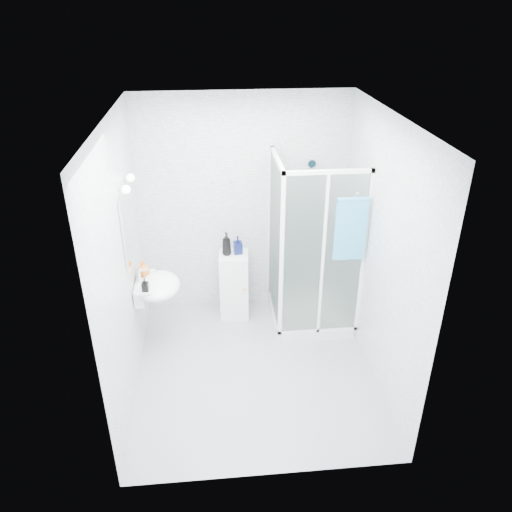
{
  "coord_description": "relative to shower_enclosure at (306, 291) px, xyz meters",
  "views": [
    {
      "loc": [
        -0.38,
        -4.04,
        3.49
      ],
      "look_at": [
        0.05,
        0.35,
        1.15
      ],
      "focal_mm": 35.0,
      "sensor_mm": 36.0,
      "label": 1
    }
  ],
  "objects": [
    {
      "name": "wall_hooks",
      "position": [
        -0.92,
        0.49,
        1.17
      ],
      "size": [
        0.23,
        0.06,
        0.03
      ],
      "color": "silver",
      "rests_on": "room"
    },
    {
      "name": "soap_dispenser_orange",
      "position": [
        -1.78,
        -0.2,
        0.5
      ],
      "size": [
        0.16,
        0.16,
        0.18
      ],
      "primitive_type": "imported",
      "rotation": [
        0.0,
        0.0,
        -0.19
      ],
      "color": "orange",
      "rests_on": "wall_basin"
    },
    {
      "name": "wall_basin",
      "position": [
        -1.66,
        -0.32,
        0.35
      ],
      "size": [
        0.46,
        0.56,
        0.35
      ],
      "color": "white",
      "rests_on": "ground"
    },
    {
      "name": "vanity_lights",
      "position": [
        -1.8,
        -0.32,
        1.47
      ],
      "size": [
        0.1,
        0.4,
        0.08
      ],
      "color": "silver",
      "rests_on": "room"
    },
    {
      "name": "room",
      "position": [
        -0.67,
        -0.77,
        0.85
      ],
      "size": [
        2.4,
        2.6,
        2.6
      ],
      "color": "white",
      "rests_on": "ground"
    },
    {
      "name": "mirror",
      "position": [
        -1.85,
        -0.32,
        1.05
      ],
      "size": [
        0.02,
        0.6,
        0.7
      ],
      "primitive_type": "cube",
      "color": "white",
      "rests_on": "room"
    },
    {
      "name": "soap_dispenser_black",
      "position": [
        -1.73,
        -0.51,
        0.49
      ],
      "size": [
        0.07,
        0.07,
        0.14
      ],
      "primitive_type": "imported",
      "rotation": [
        0.0,
        0.0,
        -0.1
      ],
      "color": "black",
      "rests_on": "wall_basin"
    },
    {
      "name": "hand_towel",
      "position": [
        0.33,
        -0.4,
        0.97
      ],
      "size": [
        0.32,
        0.05,
        0.68
      ],
      "color": "#369ACC",
      "rests_on": "shower_enclosure"
    },
    {
      "name": "shampoo_bottle_a",
      "position": [
        -0.89,
        0.29,
        0.5
      ],
      "size": [
        0.13,
        0.13,
        0.28
      ],
      "primitive_type": "imported",
      "rotation": [
        0.0,
        0.0,
        0.26
      ],
      "color": "black",
      "rests_on": "storage_cabinet"
    },
    {
      "name": "shampoo_bottle_b",
      "position": [
        -0.76,
        0.31,
        0.47
      ],
      "size": [
        0.11,
        0.11,
        0.21
      ],
      "primitive_type": "imported",
      "rotation": [
        0.0,
        0.0,
        0.12
      ],
      "color": "#0B1442",
      "rests_on": "storage_cabinet"
    },
    {
      "name": "storage_cabinet",
      "position": [
        -0.81,
        0.27,
        -0.04
      ],
      "size": [
        0.36,
        0.37,
        0.81
      ],
      "rotation": [
        0.0,
        0.0,
        -0.08
      ],
      "color": "white",
      "rests_on": "ground"
    },
    {
      "name": "shower_enclosure",
      "position": [
        0.0,
        0.0,
        0.0
      ],
      "size": [
        0.9,
        0.95,
        2.0
      ],
      "color": "white",
      "rests_on": "ground"
    }
  ]
}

